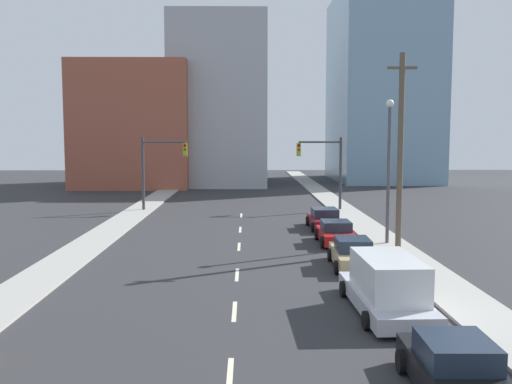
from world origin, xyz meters
TOP-DOWN VIEW (x-y plane):
  - sidewalk_left at (-8.64, 47.07)m, footprint 2.38×94.14m
  - sidewalk_right at (8.64, 47.07)m, footprint 2.38×94.14m
  - lane_stripe_at_8m at (0.00, 7.61)m, footprint 0.16×2.40m
  - lane_stripe_at_13m at (0.00, 13.16)m, footprint 0.16×2.40m
  - lane_stripe_at_19m at (0.00, 18.60)m, footprint 0.16×2.40m
  - lane_stripe_at_25m at (0.00, 25.23)m, footprint 0.16×2.40m
  - lane_stripe_at_31m at (0.00, 31.20)m, footprint 0.16×2.40m
  - lane_stripe_at_38m at (0.00, 38.17)m, footprint 0.16×2.40m
  - building_brick_left at (-13.46, 66.89)m, footprint 14.00×16.00m
  - building_office_center at (-3.11, 70.89)m, footprint 12.00×20.00m
  - building_glass_right at (19.56, 74.89)m, footprint 13.00×20.00m
  - traffic_signal_left at (-7.21, 41.09)m, footprint 3.84×0.35m
  - traffic_signal_right at (7.31, 41.09)m, footprint 3.84×0.35m
  - utility_pole_right_mid at (8.83, 24.17)m, footprint 1.60×0.32m
  - street_lamp at (8.58, 25.67)m, footprint 0.44×0.44m
  - sedan_black at (5.49, 6.40)m, footprint 2.23×4.27m
  - box_truck_silver at (5.41, 12.89)m, footprint 2.59×6.28m
  - sedan_tan at (5.52, 20.00)m, footprint 2.18×4.55m
  - sedan_red at (5.65, 26.02)m, footprint 2.14×4.29m
  - sedan_maroon at (5.75, 31.56)m, footprint 2.23×4.70m

SIDE VIEW (x-z plane):
  - lane_stripe_at_8m at x=0.00m, z-range 0.00..0.01m
  - lane_stripe_at_13m at x=0.00m, z-range 0.00..0.01m
  - lane_stripe_at_19m at x=0.00m, z-range 0.00..0.01m
  - lane_stripe_at_25m at x=0.00m, z-range 0.00..0.01m
  - lane_stripe_at_31m at x=0.00m, z-range 0.00..0.01m
  - lane_stripe_at_38m at x=0.00m, z-range 0.00..0.01m
  - sidewalk_left at x=-8.64m, z-range 0.00..0.12m
  - sidewalk_right at x=8.64m, z-range 0.00..0.12m
  - sedan_red at x=5.65m, z-range -0.05..1.31m
  - sedan_maroon at x=5.75m, z-range -0.06..1.34m
  - sedan_black at x=5.49m, z-range -0.06..1.35m
  - sedan_tan at x=5.52m, z-range -0.06..1.35m
  - box_truck_silver at x=5.41m, z-range -0.06..1.99m
  - traffic_signal_left at x=-7.21m, z-range 0.88..7.08m
  - traffic_signal_right at x=7.31m, z-range 0.88..7.08m
  - street_lamp at x=8.58m, z-range 0.67..9.01m
  - utility_pole_right_mid at x=8.83m, z-range 0.13..10.86m
  - building_brick_left at x=-13.46m, z-range 0.00..15.22m
  - building_office_center at x=-3.11m, z-range 0.00..21.29m
  - building_glass_right at x=19.56m, z-range 0.00..26.22m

